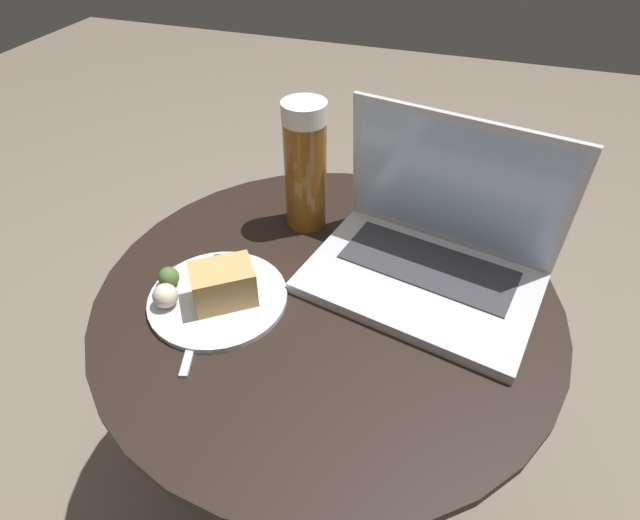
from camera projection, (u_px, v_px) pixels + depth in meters
The scene contains 6 objects.
ground_plane at pixel (325, 465), 1.18m from camera, with size 6.00×6.00×0.00m, color #726656.
table at pixel (327, 352), 0.91m from camera, with size 0.74×0.74×0.57m.
laptop at pixel (431, 249), 0.81m from camera, with size 0.40×0.31×0.26m.
beer_glass at pixel (305, 167), 0.87m from camera, with size 0.08×0.08×0.24m.
snack_plate at pixel (215, 290), 0.78m from camera, with size 0.22×0.22×0.07m.
fork at pixel (200, 316), 0.76m from camera, with size 0.08×0.19×0.00m.
Camera 1 is at (0.17, -0.55, 1.14)m, focal length 28.00 mm.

